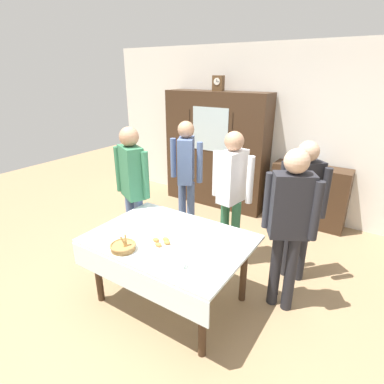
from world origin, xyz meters
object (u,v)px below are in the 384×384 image
(dining_table, at_px, (168,248))
(person_by_cabinet, at_px, (132,181))
(pastry_plate, at_px, (161,243))
(person_beside_shelf, at_px, (232,186))
(wall_cabinet, at_px, (216,150))
(mantel_clock, at_px, (218,83))
(spoon_center, at_px, (162,230))
(tea_cup_far_left, at_px, (150,211))
(spoon_mid_left, at_px, (201,227))
(bookshelf_low, at_px, (308,196))
(spoon_back_edge, at_px, (143,222))
(person_behind_table_right, at_px, (186,168))
(tea_cup_center, at_px, (177,223))
(person_behind_table_left, at_px, (302,199))
(person_near_right_end, at_px, (290,217))
(tea_cup_near_right, at_px, (181,265))
(book_stack, at_px, (313,164))
(bread_basket, at_px, (123,246))

(dining_table, xyz_separation_m, person_by_cabinet, (-0.89, 0.48, 0.38))
(pastry_plate, distance_m, person_beside_shelf, 1.19)
(wall_cabinet, xyz_separation_m, mantel_clock, (0.01, -0.00, 1.11))
(pastry_plate, distance_m, spoon_center, 0.27)
(tea_cup_far_left, xyz_separation_m, spoon_mid_left, (0.66, 0.05, -0.02))
(spoon_mid_left, bearing_deg, dining_table, -109.81)
(bookshelf_low, xyz_separation_m, person_beside_shelf, (-0.56, -1.60, 0.54))
(spoon_back_edge, distance_m, person_behind_table_right, 1.24)
(tea_cup_center, height_order, spoon_back_edge, tea_cup_center)
(person_behind_table_right, bearing_deg, tea_cup_far_left, -80.78)
(dining_table, height_order, person_beside_shelf, person_beside_shelf)
(pastry_plate, bearing_deg, person_behind_table_left, 52.77)
(spoon_back_edge, xyz_separation_m, person_near_right_end, (1.42, 0.45, 0.26))
(tea_cup_near_right, distance_m, spoon_mid_left, 0.75)
(book_stack, relative_size, spoon_center, 1.90)
(person_by_cabinet, xyz_separation_m, person_near_right_end, (1.88, 0.10, -0.02))
(wall_cabinet, relative_size, tea_cup_far_left, 15.20)
(mantel_clock, relative_size, spoon_mid_left, 2.02)
(dining_table, xyz_separation_m, book_stack, (0.73, 2.64, 0.33))
(book_stack, height_order, person_near_right_end, person_near_right_end)
(book_stack, relative_size, person_behind_table_right, 0.14)
(spoon_back_edge, relative_size, person_near_right_end, 0.07)
(dining_table, xyz_separation_m, spoon_back_edge, (-0.44, 0.13, 0.10))
(book_stack, bearing_deg, mantel_clock, -178.19)
(mantel_clock, height_order, spoon_back_edge, mantel_clock)
(wall_cabinet, xyz_separation_m, spoon_back_edge, (0.46, -2.46, -0.23))
(dining_table, bearing_deg, spoon_center, 144.33)
(dining_table, bearing_deg, spoon_mid_left, 70.19)
(book_stack, relative_size, person_by_cabinet, 0.13)
(pastry_plate, relative_size, spoon_mid_left, 2.35)
(dining_table, xyz_separation_m, person_behind_table_left, (0.95, 1.14, 0.34))
(wall_cabinet, distance_m, spoon_center, 2.60)
(tea_cup_center, relative_size, person_by_cabinet, 0.08)
(dining_table, distance_m, book_stack, 2.76)
(spoon_center, distance_m, person_by_cabinet, 0.87)
(spoon_mid_left, height_order, person_behind_table_right, person_behind_table_right)
(person_beside_shelf, height_order, person_behind_table_right, person_behind_table_right)
(dining_table, height_order, wall_cabinet, wall_cabinet)
(person_beside_shelf, distance_m, person_behind_table_right, 0.89)
(tea_cup_far_left, xyz_separation_m, person_behind_table_right, (-0.16, 0.98, 0.24))
(tea_cup_near_right, bearing_deg, tea_cup_center, 128.27)
(bookshelf_low, bearing_deg, book_stack, 0.00)
(dining_table, bearing_deg, spoon_back_edge, 163.16)
(wall_cabinet, relative_size, spoon_mid_left, 16.60)
(wall_cabinet, distance_m, person_by_cabinet, 2.11)
(mantel_clock, distance_m, person_by_cabinet, 2.36)
(spoon_back_edge, relative_size, person_beside_shelf, 0.07)
(mantel_clock, height_order, person_beside_shelf, mantel_clock)
(person_by_cabinet, bearing_deg, bread_basket, -51.97)
(tea_cup_center, xyz_separation_m, person_behind_table_left, (1.04, 0.85, 0.21))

